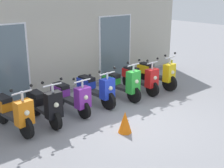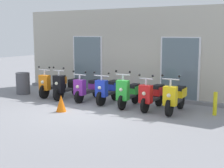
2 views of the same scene
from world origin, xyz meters
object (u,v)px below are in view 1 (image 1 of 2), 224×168
Objects in this scene: scooter_blue at (96,89)px; scooter_red at (140,78)px; scooter_orange at (13,112)px; scooter_black at (45,105)px; traffic_cone at (125,122)px; scooter_yellow at (156,73)px; scooter_purple at (71,96)px; curb_bollard at (171,70)px; scooter_green at (122,83)px.

scooter_blue is 1.72m from scooter_red.
scooter_blue is (2.49, 0.09, -0.02)m from scooter_orange.
scooter_black is 0.98× the size of scooter_blue.
scooter_yellow is at bearing 30.09° from traffic_cone.
scooter_black reaches higher than scooter_purple.
scooter_black is at bearing -5.71° from scooter_orange.
scooter_black reaches higher than scooter_red.
traffic_cone is at bearing -81.09° from scooter_purple.
scooter_blue reaches higher than curb_bollard.
scooter_yellow is 2.37× the size of curb_bollard.
scooter_red is (3.43, 0.09, 0.01)m from scooter_black.
scooter_blue is (1.71, 0.16, 0.00)m from scooter_black.
scooter_orange is 0.99× the size of scooter_yellow.
scooter_yellow reaches higher than scooter_black.
scooter_black is 3.43m from scooter_red.
curb_bollard is 1.35× the size of traffic_cone.
scooter_red is (2.58, -0.06, 0.02)m from scooter_purple.
scooter_blue is 1.00× the size of scooter_red.
scooter_orange reaches higher than scooter_red.
scooter_orange is 1.08× the size of scooter_black.
scooter_blue is 2.99× the size of traffic_cone.
traffic_cone is (-3.06, -1.77, -0.22)m from scooter_yellow.
scooter_green reaches higher than scooter_purple.
scooter_blue reaches higher than scooter_purple.
traffic_cone is at bearing -142.47° from scooter_red.
scooter_black is at bearing -175.52° from curb_bollard.
scooter_yellow is 3.55m from traffic_cone.
scooter_blue is at bearing 178.60° from scooter_yellow.
scooter_yellow is at bearing -0.79° from scooter_purple.
scooter_purple is at bearing 179.21° from scooter_yellow.
curb_bollard is (2.74, 0.38, -0.14)m from scooter_green.
scooter_purple is 1.04× the size of scooter_blue.
scooter_yellow reaches higher than traffic_cone.
scooter_yellow is (0.77, 0.01, -0.00)m from scooter_red.
scooter_red reaches higher than scooter_blue.
scooter_yellow is (4.98, 0.03, -0.01)m from scooter_orange.
scooter_purple is 1.85m from traffic_cone.
scooter_blue is (0.86, 0.01, 0.01)m from scooter_purple.
scooter_purple is 1.75m from scooter_green.
curb_bollard is 4.69m from traffic_cone.
scooter_green is 0.84m from scooter_red.
curb_bollard is at bearing 3.43° from scooter_purple.
scooter_purple is 1.04× the size of scooter_red.
scooter_red reaches higher than curb_bollard.
scooter_green reaches higher than scooter_orange.
scooter_red is 2.98× the size of traffic_cone.
scooter_green is 2.19× the size of curb_bollard.
scooter_green reaches higher than traffic_cone.
scooter_orange is 3.17× the size of traffic_cone.
traffic_cone is at bearing -55.82° from scooter_black.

